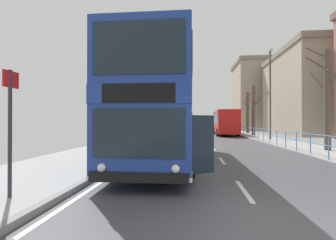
{
  "coord_description": "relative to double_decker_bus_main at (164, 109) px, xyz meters",
  "views": [
    {
      "loc": [
        -1.28,
        -3.81,
        1.76
      ],
      "look_at": [
        -2.28,
        5.8,
        1.82
      ],
      "focal_mm": 26.18,
      "sensor_mm": 36.0,
      "label": 1
    }
  ],
  "objects": [
    {
      "name": "bare_tree_far_01",
      "position": [
        8.91,
        3.64,
        0.85
      ],
      "size": [
        2.0,
        2.14,
        5.95
      ],
      "color": "brown",
      "rests_on": "ground"
    },
    {
      "name": "bare_tree_far_00",
      "position": [
        9.07,
        24.99,
        0.82
      ],
      "size": [
        2.1,
        2.44,
        6.3
      ],
      "color": "brown",
      "rests_on": "ground"
    },
    {
      "name": "bus_stop_sign_near",
      "position": [
        -2.57,
        -6.23,
        -0.5
      ],
      "size": [
        0.08,
        0.44,
        2.73
      ],
      "color": "#2D2D33",
      "rests_on": "ground"
    },
    {
      "name": "pedestrian_railing_far_kerb",
      "position": [
        7.08,
        6.49,
        -1.48
      ],
      "size": [
        0.05,
        32.61,
        1.06
      ],
      "color": "#598CC6",
      "rests_on": "ground"
    },
    {
      "name": "background_building_01",
      "position": [
        17.45,
        24.75,
        3.54
      ],
      "size": [
        8.89,
        15.87,
        11.67
      ],
      "color": "gray",
      "rests_on": "ground"
    },
    {
      "name": "ground",
      "position": [
        1.91,
        -7.29,
        -2.28
      ],
      "size": [
        15.8,
        140.0,
        0.2
      ],
      "color": "#444449"
    },
    {
      "name": "double_decker_bus_main",
      "position": [
        0.0,
        0.0,
        0.0
      ],
      "size": [
        3.31,
        11.12,
        4.43
      ],
      "color": "navy",
      "rests_on": "ground"
    },
    {
      "name": "bare_tree_far_02",
      "position": [
        8.48,
        18.99,
        0.88
      ],
      "size": [
        1.97,
        2.22,
        5.96
      ],
      "color": "brown",
      "rests_on": "ground"
    },
    {
      "name": "background_bus_far_lane",
      "position": [
        5.46,
        21.59,
        -0.6
      ],
      "size": [
        2.82,
        10.08,
        3.15
      ],
      "color": "red",
      "rests_on": "ground"
    },
    {
      "name": "street_lamp_far_side",
      "position": [
        8.38,
        12.23,
        2.57
      ],
      "size": [
        0.28,
        0.6,
        8.26
      ],
      "color": "#38383D",
      "rests_on": "ground"
    },
    {
      "name": "background_building_02",
      "position": [
        16.09,
        39.26,
        4.52
      ],
      "size": [
        13.05,
        10.78,
        13.64
      ],
      "color": "gray",
      "rests_on": "ground"
    }
  ]
}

